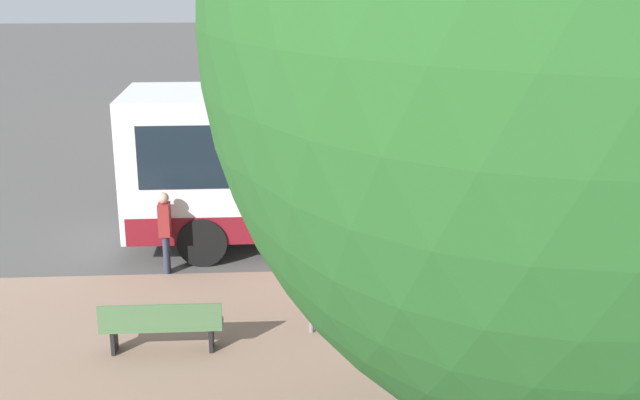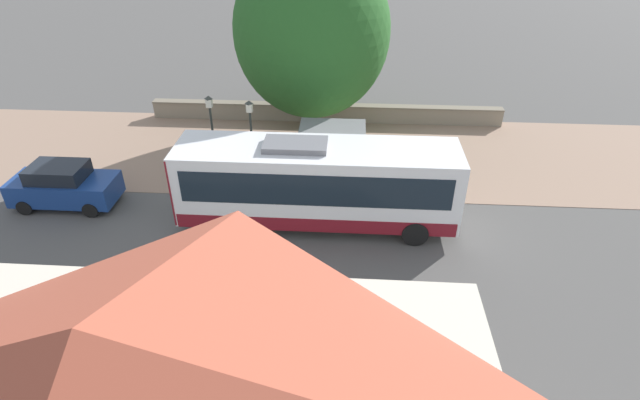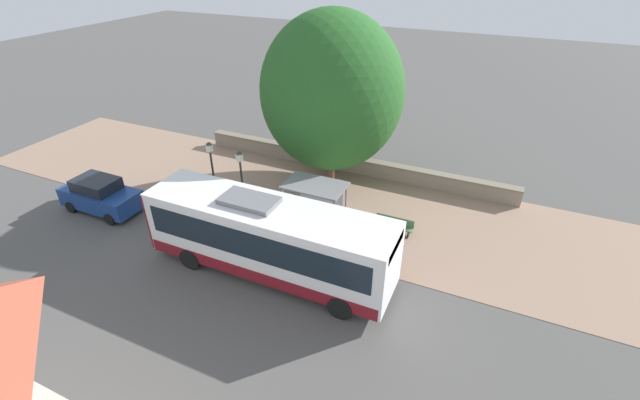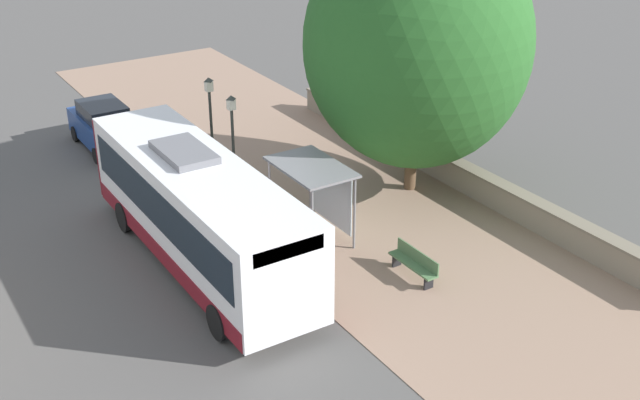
{
  "view_description": "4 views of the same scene",
  "coord_description": "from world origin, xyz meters",
  "px_view_note": "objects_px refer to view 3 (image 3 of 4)",
  "views": [
    {
      "loc": [
        -14.72,
        2.6,
        6.04
      ],
      "look_at": [
        0.79,
        1.64,
        1.24
      ],
      "focal_mm": 45.0,
      "sensor_mm": 36.0,
      "label": 1
    },
    {
      "loc": [
        18.37,
        1.46,
        11.51
      ],
      "look_at": [
        1.71,
        0.37,
        1.01
      ],
      "focal_mm": 28.0,
      "sensor_mm": 36.0,
      "label": 2
    },
    {
      "loc": [
        14.04,
        8.16,
        12.47
      ],
      "look_at": [
        -0.86,
        1.43,
        2.49
      ],
      "focal_mm": 24.0,
      "sensor_mm": 36.0,
      "label": 3
    },
    {
      "loc": [
        10.07,
        20.18,
        12.62
      ],
      "look_at": [
        -1.32,
        2.14,
        2.14
      ],
      "focal_mm": 45.0,
      "sensor_mm": 36.0,
      "label": 4
    }
  ],
  "objects_px": {
    "bus": "(269,237)",
    "bus_shelter": "(316,191)",
    "shade_tree": "(332,92)",
    "parked_car_behind_bus": "(100,195)",
    "bench": "(394,225)",
    "street_lamp_near": "(242,182)",
    "street_lamp_far": "(213,174)",
    "pedestrian": "(381,258)"
  },
  "relations": [
    {
      "from": "street_lamp_near",
      "to": "parked_car_behind_bus",
      "type": "distance_m",
      "value": 8.1
    },
    {
      "from": "bus_shelter",
      "to": "street_lamp_near",
      "type": "relative_size",
      "value": 0.72
    },
    {
      "from": "bus",
      "to": "parked_car_behind_bus",
      "type": "distance_m",
      "value": 10.74
    },
    {
      "from": "pedestrian",
      "to": "shade_tree",
      "type": "distance_m",
      "value": 9.9
    },
    {
      "from": "street_lamp_far",
      "to": "shade_tree",
      "type": "bearing_deg",
      "value": 147.87
    },
    {
      "from": "shade_tree",
      "to": "parked_car_behind_bus",
      "type": "bearing_deg",
      "value": -50.59
    },
    {
      "from": "bench",
      "to": "shade_tree",
      "type": "distance_m",
      "value": 7.93
    },
    {
      "from": "pedestrian",
      "to": "bench",
      "type": "bearing_deg",
      "value": -174.41
    },
    {
      "from": "street_lamp_near",
      "to": "bench",
      "type": "bearing_deg",
      "value": 107.96
    },
    {
      "from": "parked_car_behind_bus",
      "to": "pedestrian",
      "type": "bearing_deg",
      "value": 93.76
    },
    {
      "from": "parked_car_behind_bus",
      "to": "bus",
      "type": "bearing_deg",
      "value": 86.56
    },
    {
      "from": "bus_shelter",
      "to": "bench",
      "type": "height_order",
      "value": "bus_shelter"
    },
    {
      "from": "bus",
      "to": "bus_shelter",
      "type": "height_order",
      "value": "bus"
    },
    {
      "from": "pedestrian",
      "to": "street_lamp_far",
      "type": "bearing_deg",
      "value": -96.42
    },
    {
      "from": "bus",
      "to": "bench",
      "type": "distance_m",
      "value": 6.6
    },
    {
      "from": "bus",
      "to": "bus_shelter",
      "type": "distance_m",
      "value": 3.88
    },
    {
      "from": "bus",
      "to": "bus_shelter",
      "type": "bearing_deg",
      "value": 173.5
    },
    {
      "from": "bus_shelter",
      "to": "shade_tree",
      "type": "distance_m",
      "value": 6.01
    },
    {
      "from": "street_lamp_near",
      "to": "street_lamp_far",
      "type": "distance_m",
      "value": 1.68
    },
    {
      "from": "bus",
      "to": "street_lamp_far",
      "type": "xyz_separation_m",
      "value": [
        -2.66,
        -4.66,
        0.69
      ]
    },
    {
      "from": "bench",
      "to": "shade_tree",
      "type": "relative_size",
      "value": 0.2
    },
    {
      "from": "street_lamp_far",
      "to": "parked_car_behind_bus",
      "type": "distance_m",
      "value": 6.55
    },
    {
      "from": "street_lamp_far",
      "to": "bench",
      "type": "bearing_deg",
      "value": 104.81
    },
    {
      "from": "bench",
      "to": "street_lamp_near",
      "type": "bearing_deg",
      "value": -72.04
    },
    {
      "from": "bus",
      "to": "parked_car_behind_bus",
      "type": "height_order",
      "value": "bus"
    },
    {
      "from": "bus",
      "to": "street_lamp_near",
      "type": "height_order",
      "value": "street_lamp_near"
    },
    {
      "from": "bus_shelter",
      "to": "shade_tree",
      "type": "bearing_deg",
      "value": -165.17
    },
    {
      "from": "street_lamp_far",
      "to": "shade_tree",
      "type": "xyz_separation_m",
      "value": [
        -6.06,
        3.8,
        2.89
      ]
    },
    {
      "from": "pedestrian",
      "to": "bench",
      "type": "distance_m",
      "value": 3.4
    },
    {
      "from": "bus",
      "to": "pedestrian",
      "type": "bearing_deg",
      "value": 110.2
    },
    {
      "from": "street_lamp_near",
      "to": "street_lamp_far",
      "type": "bearing_deg",
      "value": -89.42
    },
    {
      "from": "pedestrian",
      "to": "street_lamp_near",
      "type": "relative_size",
      "value": 0.41
    },
    {
      "from": "bench",
      "to": "pedestrian",
      "type": "bearing_deg",
      "value": 5.59
    },
    {
      "from": "street_lamp_far",
      "to": "parked_car_behind_bus",
      "type": "relative_size",
      "value": 0.99
    },
    {
      "from": "pedestrian",
      "to": "street_lamp_near",
      "type": "bearing_deg",
      "value": -97.98
    },
    {
      "from": "bus_shelter",
      "to": "shade_tree",
      "type": "relative_size",
      "value": 0.3
    },
    {
      "from": "shade_tree",
      "to": "parked_car_behind_bus",
      "type": "relative_size",
      "value": 2.26
    },
    {
      "from": "bus_shelter",
      "to": "street_lamp_near",
      "type": "distance_m",
      "value": 3.62
    },
    {
      "from": "pedestrian",
      "to": "parked_car_behind_bus",
      "type": "height_order",
      "value": "parked_car_behind_bus"
    },
    {
      "from": "bench",
      "to": "street_lamp_far",
      "type": "bearing_deg",
      "value": -75.19
    },
    {
      "from": "street_lamp_near",
      "to": "shade_tree",
      "type": "bearing_deg",
      "value": 160.56
    },
    {
      "from": "street_lamp_far",
      "to": "street_lamp_near",
      "type": "bearing_deg",
      "value": 90.58
    }
  ]
}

